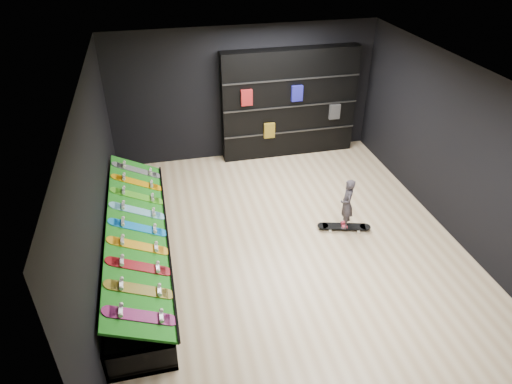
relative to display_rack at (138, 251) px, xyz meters
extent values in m
cube|color=beige|center=(2.55, 0.00, -0.25)|extent=(6.00, 7.00, 0.01)
cube|color=white|center=(2.55, 0.00, 2.75)|extent=(6.00, 7.00, 0.01)
cube|color=black|center=(2.55, 3.50, 1.25)|extent=(6.00, 0.02, 3.00)
cube|color=black|center=(2.55, -3.50, 1.25)|extent=(6.00, 0.02, 3.00)
cube|color=black|center=(-0.45, 0.00, 1.25)|extent=(0.02, 7.00, 3.00)
cube|color=black|center=(5.55, 0.00, 1.25)|extent=(0.02, 7.00, 3.00)
cube|color=#136810|center=(0.05, 0.00, 0.46)|extent=(0.92, 4.50, 0.46)
cube|color=black|center=(3.56, 3.32, 1.00)|extent=(3.12, 0.36, 2.50)
imported|color=black|center=(3.70, 0.09, 0.13)|extent=(0.21, 0.25, 0.58)
camera|label=1|loc=(0.58, -6.13, 4.89)|focal=32.00mm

